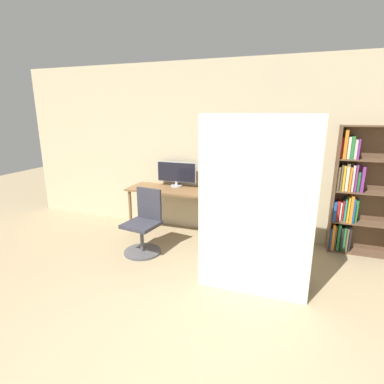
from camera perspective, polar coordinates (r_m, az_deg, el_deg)
The scene contains 7 objects.
wall_back at distance 4.72m, azimuth 9.90°, elevation 7.65°, with size 8.00×0.06×2.70m.
desk at distance 4.84m, azimuth -3.52°, elevation -0.48°, with size 1.48×0.58×0.74m.
monitor at distance 4.93m, azimuth -2.99°, elevation 3.62°, with size 0.67×0.20×0.41m.
office_chair at distance 4.29m, azimuth -9.14°, elevation -6.75°, with size 0.52×0.52×0.90m.
bookshelf at distance 4.69m, azimuth 28.83°, elevation -0.49°, with size 0.82×0.27×1.77m.
mattress_near at distance 3.21m, azimuth 12.12°, elevation -2.98°, with size 1.18×0.28×1.92m.
mattress_far at distance 3.53m, azimuth 12.83°, elevation -1.44°, with size 1.18×0.27×1.92m.
Camera 1 is at (0.77, -1.31, 1.93)m, focal length 28.00 mm.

